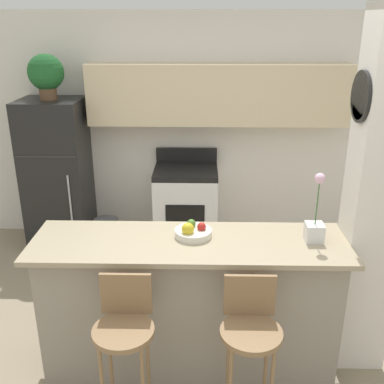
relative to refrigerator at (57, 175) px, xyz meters
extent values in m
plane|color=gray|center=(1.53, -1.96, -0.83)|extent=(14.00, 14.00, 0.00)
cube|color=white|center=(1.53, 0.37, 0.44)|extent=(5.60, 0.06, 2.55)
cube|color=beige|center=(1.78, 0.18, 0.87)|extent=(2.80, 0.32, 0.64)
cube|color=white|center=(1.43, 0.20, 0.74)|extent=(0.78, 0.28, 0.12)
cube|color=white|center=(2.79, -1.85, 0.44)|extent=(0.36, 0.32, 2.55)
cylinder|color=black|center=(2.60, -1.85, 1.16)|extent=(0.02, 0.33, 0.33)
cylinder|color=white|center=(2.59, -1.85, 1.16)|extent=(0.01, 0.29, 0.29)
cube|color=gray|center=(1.53, -1.96, -0.34)|extent=(2.06, 0.51, 1.00)
cube|color=tan|center=(1.53, -1.96, 0.18)|extent=(2.18, 0.63, 0.04)
cube|color=black|center=(0.00, 0.00, -0.27)|extent=(0.66, 0.61, 1.13)
cube|color=black|center=(0.00, 0.00, 0.57)|extent=(0.66, 0.61, 0.53)
cube|color=#333333|center=(0.00, -0.31, 0.30)|extent=(0.63, 0.01, 0.01)
cylinder|color=#B2B2B7|center=(0.21, -0.32, -0.21)|extent=(0.02, 0.02, 0.62)
cube|color=white|center=(1.43, 0.01, -0.41)|extent=(0.70, 0.61, 0.85)
cube|color=black|center=(1.43, 0.01, 0.05)|extent=(0.70, 0.61, 0.06)
cube|color=black|center=(1.43, 0.30, 0.16)|extent=(0.70, 0.04, 0.16)
cube|color=black|center=(1.43, -0.29, -0.37)|extent=(0.42, 0.01, 0.27)
cylinder|color=olive|center=(1.15, -2.52, -0.12)|extent=(0.37, 0.37, 0.03)
cube|color=olive|center=(1.15, -2.36, 0.04)|extent=(0.32, 0.02, 0.28)
cylinder|color=olive|center=(1.03, -2.40, -0.49)|extent=(0.02, 0.02, 0.70)
cylinder|color=olive|center=(1.27, -2.40, -0.49)|extent=(0.02, 0.02, 0.70)
cylinder|color=olive|center=(1.91, -2.52, -0.12)|extent=(0.37, 0.37, 0.03)
cube|color=olive|center=(1.91, -2.36, 0.04)|extent=(0.32, 0.02, 0.28)
cylinder|color=olive|center=(1.78, -2.40, -0.49)|extent=(0.02, 0.02, 0.70)
cylinder|color=olive|center=(2.03, -2.40, -0.49)|extent=(0.02, 0.02, 0.70)
cylinder|color=brown|center=(0.00, 0.00, 0.90)|extent=(0.18, 0.18, 0.14)
sphere|color=#1E5B28|center=(0.00, 0.00, 1.11)|extent=(0.37, 0.37, 0.37)
cube|color=white|center=(2.37, -1.93, 0.26)|extent=(0.12, 0.12, 0.13)
cylinder|color=#386633|center=(2.37, -1.93, 0.48)|extent=(0.01, 0.01, 0.31)
sphere|color=#E5B2D1|center=(2.37, -1.93, 0.65)|extent=(0.07, 0.07, 0.07)
cylinder|color=silver|center=(1.55, -1.88, 0.22)|extent=(0.26, 0.26, 0.05)
sphere|color=red|center=(1.61, -1.88, 0.27)|extent=(0.06, 0.06, 0.06)
sphere|color=#4C7F2D|center=(1.54, -1.83, 0.27)|extent=(0.06, 0.06, 0.06)
sphere|color=gold|center=(1.51, -1.93, 0.28)|extent=(0.09, 0.09, 0.09)
cylinder|color=#59595B|center=(0.55, -0.21, -0.64)|extent=(0.28, 0.28, 0.38)
camera|label=1|loc=(1.60, -4.70, 1.61)|focal=42.00mm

